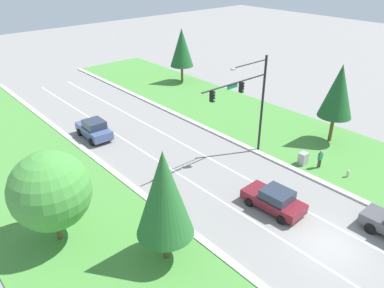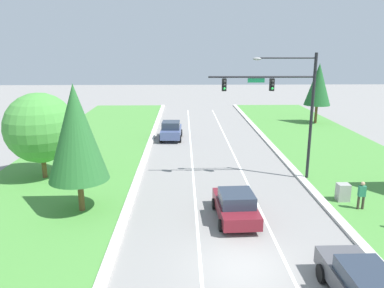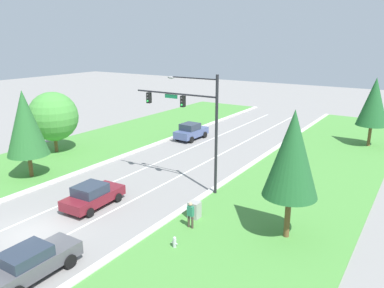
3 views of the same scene
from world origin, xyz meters
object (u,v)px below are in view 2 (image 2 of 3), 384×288
Objects in this scene: traffic_signal_mast at (284,98)px; conifer_far_right_tree at (318,85)px; oak_far_left_tree at (40,128)px; conifer_mid_left_tree at (76,133)px; graphite_sedan at (363,286)px; pedestrian at (362,195)px; utility_cabinet at (343,193)px; slate_blue_sedan at (171,130)px; burgundy_sedan at (236,205)px.

traffic_signal_mast reaches higher than conifer_far_right_tree.
oak_far_left_tree is (-25.47, -18.92, -1.07)m from conifer_far_right_tree.
conifer_far_right_tree is 32.55m from conifer_mid_left_tree.
pedestrian is (3.66, 7.93, 0.12)m from graphite_sedan.
conifer_far_right_tree reaches higher than oak_far_left_tree.
conifer_mid_left_tree reaches higher than utility_cabinet.
graphite_sedan is at bearing -71.60° from slate_blue_sedan.
conifer_far_right_tree reaches higher than conifer_mid_left_tree.
traffic_signal_mast reaches higher than utility_cabinet.
slate_blue_sedan is at bearing 99.60° from burgundy_sedan.
traffic_signal_mast is 1.43× the size of oak_far_left_tree.
burgundy_sedan is 0.96× the size of graphite_sedan.
burgundy_sedan is at bearing -161.91° from utility_cabinet.
graphite_sedan is at bearing -66.34° from burgundy_sedan.
oak_far_left_tree reaches higher than pedestrian.
slate_blue_sedan is at bearing -156.04° from conifer_far_right_tree.
pedestrian reaches higher than graphite_sedan.
traffic_signal_mast is 13.32m from conifer_mid_left_tree.
traffic_signal_mast is 8.79m from burgundy_sedan.
conifer_far_right_tree is (6.01, 24.67, 3.73)m from pedestrian.
graphite_sedan is 0.65× the size of conifer_mid_left_tree.
slate_blue_sedan reaches higher than graphite_sedan.
utility_cabinet is at bearing -56.50° from traffic_signal_mast.
graphite_sedan is 4.10× the size of utility_cabinet.
burgundy_sedan is 7.79m from graphite_sedan.
slate_blue_sedan is 17.81m from conifer_mid_left_tree.
conifer_mid_left_tree reaches higher than slate_blue_sedan.
traffic_signal_mast is 1.97× the size of slate_blue_sedan.
oak_far_left_tree reaches higher than graphite_sedan.
graphite_sedan is at bearing -109.05° from utility_cabinet.
graphite_sedan is at bearing -34.60° from conifer_mid_left_tree.
slate_blue_sedan is at bearing 123.55° from utility_cabinet.
slate_blue_sedan is 26.09m from graphite_sedan.
graphite_sedan is at bearing -92.02° from traffic_signal_mast.
conifer_mid_left_tree is (-14.96, -0.99, 3.90)m from utility_cabinet.
oak_far_left_tree is (-12.35, 6.70, 2.81)m from burgundy_sedan.
pedestrian is at bearing -0.78° from conifer_mid_left_tree.
burgundy_sedan is at bearing -122.22° from traffic_signal_mast.
oak_far_left_tree is 0.85× the size of conifer_mid_left_tree.
slate_blue_sedan is 20.35m from pedestrian.
burgundy_sedan is 0.62× the size of conifer_mid_left_tree.
traffic_signal_mast reaches higher than slate_blue_sedan.
traffic_signal_mast is at bearing 22.40° from conifer_mid_left_tree.
traffic_signal_mast is 7.64× the size of utility_cabinet.
oak_far_left_tree is at bearing 178.30° from traffic_signal_mast.
oak_far_left_tree is at bearing -14.17° from pedestrian.
traffic_signal_mast is at bearing 87.37° from graphite_sedan.
conifer_mid_left_tree is at bearing -176.20° from utility_cabinet.
utility_cabinet is (6.61, 2.16, -0.23)m from burgundy_sedan.
oak_far_left_tree is at bearing 166.52° from utility_cabinet.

